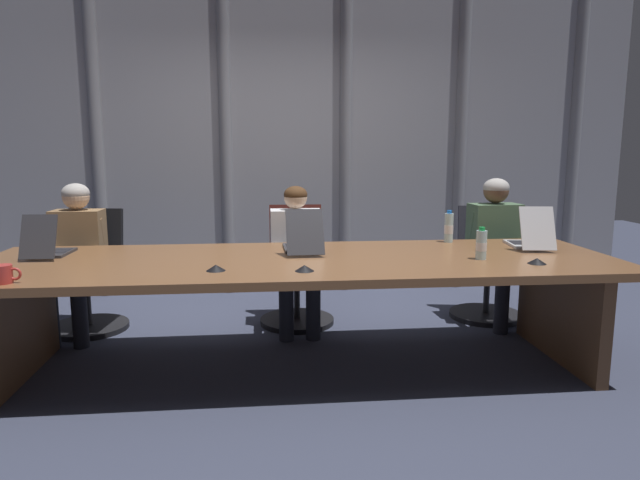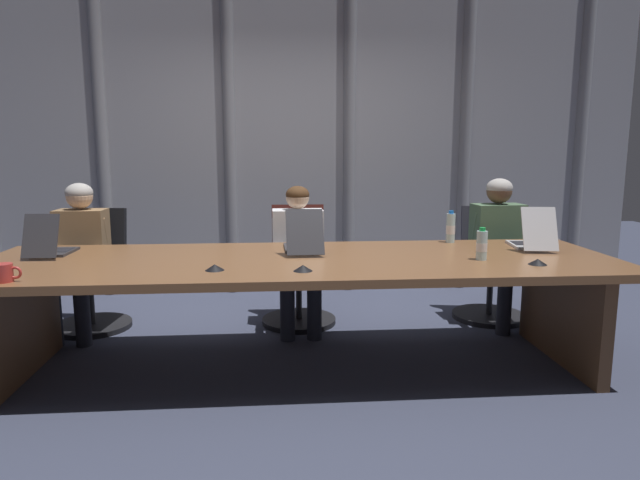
% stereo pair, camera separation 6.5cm
% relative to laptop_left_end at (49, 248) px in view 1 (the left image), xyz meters
% --- Properties ---
extents(ground_plane, '(13.71, 13.71, 0.00)m').
position_rel_laptop_left_end_xyz_m(ground_plane, '(1.61, -0.23, -0.78)').
color(ground_plane, '#383D51').
extents(conference_table, '(3.97, 1.23, 0.73)m').
position_rel_laptop_left_end_xyz_m(conference_table, '(1.61, -0.23, -0.19)').
color(conference_table, brown).
rests_on(conference_table, ground_plane).
extents(curtain_backdrop, '(6.85, 0.17, 3.18)m').
position_rel_laptop_left_end_xyz_m(curtain_backdrop, '(1.61, 1.83, 0.81)').
color(curtain_backdrop, '#9999A0').
rests_on(curtain_backdrop, ground_plane).
extents(laptop_left_end, '(0.22, 0.41, 0.28)m').
position_rel_laptop_left_end_xyz_m(laptop_left_end, '(0.00, 0.00, 0.00)').
color(laptop_left_end, '#2D2D33').
rests_on(laptop_left_end, conference_table).
extents(laptop_left_mid, '(0.25, 0.49, 0.30)m').
position_rel_laptop_left_end_xyz_m(laptop_left_mid, '(1.63, 0.01, 0.00)').
color(laptop_left_mid, '#2D2D33').
rests_on(laptop_left_mid, conference_table).
extents(laptop_center, '(0.28, 0.48, 0.30)m').
position_rel_laptop_left_end_xyz_m(laptop_center, '(3.22, -0.00, 0.00)').
color(laptop_center, '#BCBCC1').
rests_on(laptop_center, conference_table).
extents(office_chair_left_end, '(0.60, 0.60, 0.94)m').
position_rel_laptop_left_end_xyz_m(office_chair_left_end, '(-0.00, 0.76, -0.43)').
color(office_chair_left_end, black).
rests_on(office_chair_left_end, ground_plane).
extents(office_chair_left_mid, '(0.60, 0.60, 0.95)m').
position_rel_laptop_left_end_xyz_m(office_chair_left_mid, '(1.63, 0.76, -0.43)').
color(office_chair_left_mid, '#511E19').
rests_on(office_chair_left_mid, ground_plane).
extents(office_chair_center, '(0.60, 0.61, 0.92)m').
position_rel_laptop_left_end_xyz_m(office_chair_center, '(3.24, 0.76, -0.43)').
color(office_chair_center, '#2D2D38').
rests_on(office_chair_center, ground_plane).
extents(person_left_end, '(0.38, 0.55, 1.15)m').
position_rel_laptop_left_end_xyz_m(person_left_end, '(-0.04, 0.60, -0.12)').
color(person_left_end, olive).
rests_on(person_left_end, ground_plane).
extents(person_left_mid, '(0.41, 0.55, 1.12)m').
position_rel_laptop_left_end_xyz_m(person_left_mid, '(1.63, 0.60, -0.15)').
color(person_left_mid, silver).
rests_on(person_left_mid, ground_plane).
extents(person_center, '(0.43, 0.56, 1.17)m').
position_rel_laptop_left_end_xyz_m(person_center, '(3.26, 0.61, -0.11)').
color(person_center, '#4C6B4C').
rests_on(person_center, ground_plane).
extents(water_bottle_primary, '(0.07, 0.07, 0.24)m').
position_rel_laptop_left_end_xyz_m(water_bottle_primary, '(2.73, 0.27, 0.05)').
color(water_bottle_primary, silver).
rests_on(water_bottle_primary, conference_table).
extents(water_bottle_secondary, '(0.07, 0.07, 0.20)m').
position_rel_laptop_left_end_xyz_m(water_bottle_secondary, '(2.72, -0.37, 0.04)').
color(water_bottle_secondary, silver).
rests_on(water_bottle_secondary, conference_table).
extents(coffee_mug_near, '(0.14, 0.10, 0.10)m').
position_rel_laptop_left_end_xyz_m(coffee_mug_near, '(0.05, -0.73, -0.01)').
color(coffee_mug_near, '#B2332D').
rests_on(coffee_mug_near, conference_table).
extents(conference_mic_left_side, '(0.11, 0.11, 0.03)m').
position_rel_laptop_left_end_xyz_m(conference_mic_left_side, '(1.60, -0.60, -0.04)').
color(conference_mic_left_side, black).
rests_on(conference_mic_left_side, conference_table).
extents(conference_mic_middle, '(0.11, 0.11, 0.03)m').
position_rel_laptop_left_end_xyz_m(conference_mic_middle, '(3.01, -0.54, -0.04)').
color(conference_mic_middle, black).
rests_on(conference_mic_middle, conference_table).
extents(conference_mic_right_side, '(0.11, 0.11, 0.03)m').
position_rel_laptop_left_end_xyz_m(conference_mic_right_side, '(1.10, -0.54, -0.04)').
color(conference_mic_right_side, black).
rests_on(conference_mic_right_side, conference_table).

